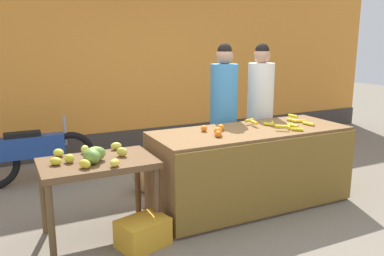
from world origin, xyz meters
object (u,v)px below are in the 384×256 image
(vendor_woman_white_shirt, at_px, (260,112))
(produce_crate, at_px, (143,233))
(parked_motorcycle, at_px, (32,154))
(vendor_woman_blue_shirt, at_px, (223,116))
(produce_sack, at_px, (146,170))

(vendor_woman_white_shirt, distance_m, produce_crate, 2.41)
(parked_motorcycle, bearing_deg, vendor_woman_blue_shirt, -26.70)
(vendor_woman_blue_shirt, distance_m, produce_crate, 1.97)
(parked_motorcycle, relative_size, produce_crate, 3.64)
(vendor_woman_white_shirt, xyz_separation_m, parked_motorcycle, (-2.77, 1.11, -0.51))
(produce_sack, bearing_deg, vendor_woman_blue_shirt, -10.29)
(parked_motorcycle, xyz_separation_m, produce_sack, (1.22, -0.93, -0.12))
(vendor_woman_blue_shirt, relative_size, parked_motorcycle, 1.13)
(vendor_woman_white_shirt, xyz_separation_m, produce_sack, (-1.54, 0.18, -0.63))
(parked_motorcycle, bearing_deg, vendor_woman_white_shirt, -21.80)
(produce_sack, bearing_deg, vendor_woman_white_shirt, -6.48)
(vendor_woman_white_shirt, distance_m, produce_sack, 1.67)
(vendor_woman_blue_shirt, distance_m, produce_sack, 1.18)
(vendor_woman_blue_shirt, height_order, produce_crate, vendor_woman_blue_shirt)
(produce_crate, distance_m, produce_sack, 1.33)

